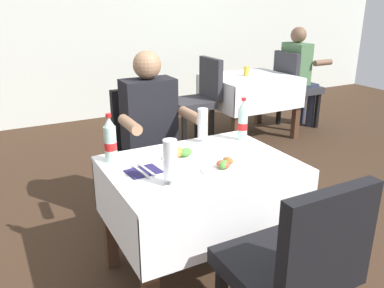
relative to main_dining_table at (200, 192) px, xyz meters
name	(u,v)px	position (x,y,z in m)	size (l,w,h in m)	color
ground_plane	(198,272)	(-0.01, 0.00, -0.54)	(11.00, 11.00, 0.00)	#382619
back_wall	(57,2)	(-0.01, 3.68, 1.00)	(11.00, 0.12, 3.08)	silver
main_dining_table	(200,192)	(0.00, 0.00, 0.00)	(1.02, 0.76, 0.72)	white
chair_far_diner_seat	(149,148)	(0.00, 0.77, 0.01)	(0.44, 0.50, 0.97)	black
chair_near_camera_side	(293,267)	(0.00, -0.77, 0.01)	(0.44, 0.50, 0.97)	black
seated_diner_far	(152,132)	(-0.01, 0.67, 0.17)	(0.50, 0.46, 1.26)	#282D42
plate_near_camera	(224,166)	(0.07, -0.13, 0.20)	(0.24, 0.24, 0.05)	white
plate_far_diner	(182,155)	(-0.06, 0.11, 0.20)	(0.23, 0.23, 0.07)	white
beer_glass_left	(203,124)	(0.18, 0.30, 0.30)	(0.07, 0.07, 0.22)	white
beer_glass_middle	(170,163)	(-0.26, -0.17, 0.30)	(0.07, 0.07, 0.23)	white
cola_bottle_primary	(110,141)	(-0.43, 0.25, 0.30)	(0.07, 0.07, 0.28)	silver
cola_bottle_secondary	(243,122)	(0.42, 0.21, 0.30)	(0.06, 0.06, 0.28)	silver
napkin_cutlery_set	(143,171)	(-0.32, 0.03, 0.19)	(0.18, 0.19, 0.01)	#231E4C
background_dining_table	(249,91)	(1.79, 2.03, 0.00)	(0.97, 0.84, 0.72)	white
background_chair_left	(198,97)	(1.10, 2.03, 0.01)	(0.50, 0.44, 0.97)	#2D2D33
background_chair_right	(295,85)	(2.49, 2.03, 0.01)	(0.50, 0.44, 0.97)	#2D2D33
background_patron	(299,72)	(2.54, 2.03, 0.17)	(0.46, 0.50, 1.26)	#282D42
background_table_tumbler	(246,71)	(1.76, 2.07, 0.24)	(0.06, 0.06, 0.11)	gold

